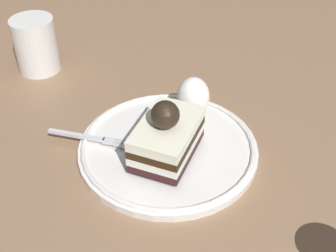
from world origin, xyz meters
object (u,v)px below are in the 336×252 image
object	(u,v)px
cake_slice	(167,136)
fork	(93,138)
drink_glass_near	(36,47)
dessert_plate	(168,148)
whipped_cream_dollop	(193,97)

from	to	relation	value
cake_slice	fork	size ratio (longest dim) A/B	0.97
fork	drink_glass_near	xyz separation A→B (m)	(0.15, -0.19, 0.02)
dessert_plate	cake_slice	world-z (taller)	cake_slice
dessert_plate	drink_glass_near	distance (m)	0.31
dessert_plate	cake_slice	distance (m)	0.04
dessert_plate	fork	size ratio (longest dim) A/B	1.99
whipped_cream_dollop	drink_glass_near	size ratio (longest dim) A/B	0.65
cake_slice	drink_glass_near	distance (m)	0.32
fork	drink_glass_near	distance (m)	0.24
whipped_cream_dollop	drink_glass_near	bearing A→B (deg)	-22.28
fork	drink_glass_near	size ratio (longest dim) A/B	1.33
cake_slice	fork	distance (m)	0.11
dessert_plate	drink_glass_near	world-z (taller)	drink_glass_near
dessert_plate	whipped_cream_dollop	world-z (taller)	whipped_cream_dollop
dessert_plate	fork	distance (m)	0.10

